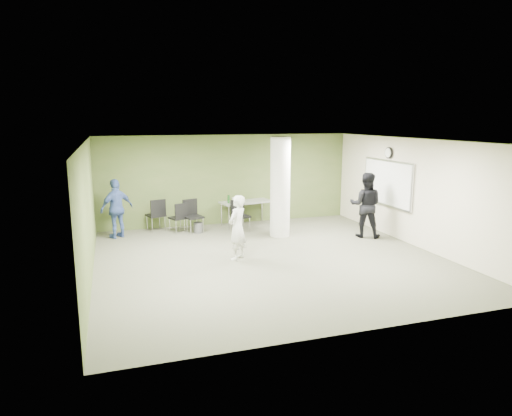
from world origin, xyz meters
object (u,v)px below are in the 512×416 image
object	(u,v)px
chair_back_left	(157,213)
woman_white	(237,228)
man_black	(366,205)
man_blue	(117,209)
folding_table	(246,203)

from	to	relation	value
chair_back_left	woman_white	distance (m)	3.69
man_black	man_blue	distance (m)	6.95
chair_back_left	man_black	distance (m)	6.03
man_black	man_blue	size ratio (longest dim) A/B	1.10
woman_white	man_black	xyz separation A→B (m)	(3.99, 0.94, 0.14)
chair_back_left	woman_white	bearing A→B (deg)	97.80
folding_table	chair_back_left	size ratio (longest dim) A/B	1.75
chair_back_left	man_black	xyz separation A→B (m)	(5.52, -2.41, 0.34)
woman_white	chair_back_left	bearing A→B (deg)	-107.14
chair_back_left	man_blue	size ratio (longest dim) A/B	0.59
man_black	woman_white	bearing A→B (deg)	45.78
man_black	man_blue	xyz separation A→B (m)	(-6.64, 2.03, -0.08)
folding_table	man_blue	world-z (taller)	man_blue
folding_table	chair_back_left	bearing A→B (deg)	169.12
folding_table	man_blue	xyz separation A→B (m)	(-3.84, -0.36, 0.12)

